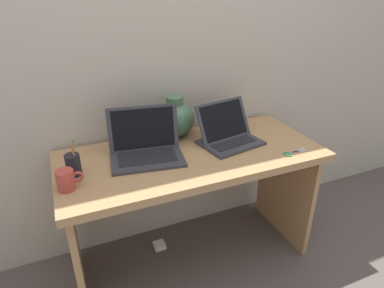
# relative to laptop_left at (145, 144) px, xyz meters

# --- Properties ---
(ground_plane) EXTENTS (6.00, 6.00, 0.00)m
(ground_plane) POSITION_rel_laptop_left_xyz_m (0.23, -0.06, -0.78)
(ground_plane) COLOR #564C47
(back_wall) EXTENTS (4.40, 0.04, 2.40)m
(back_wall) POSITION_rel_laptop_left_xyz_m (0.23, 0.28, 0.42)
(back_wall) COLOR #BCAD99
(back_wall) RESTS_ON ground
(desk) EXTENTS (1.35, 0.61, 0.71)m
(desk) POSITION_rel_laptop_left_xyz_m (0.23, -0.06, -0.22)
(desk) COLOR #AD7F51
(desk) RESTS_ON ground
(laptop_left) EXTENTS (0.39, 0.30, 0.24)m
(laptop_left) POSITION_rel_laptop_left_xyz_m (0.00, 0.00, 0.00)
(laptop_left) COLOR #333338
(laptop_left) RESTS_ON desk
(laptop_right) EXTENTS (0.35, 0.29, 0.21)m
(laptop_right) POSITION_rel_laptop_left_xyz_m (0.45, -0.02, -0.01)
(laptop_right) COLOR #333338
(laptop_right) RESTS_ON desk
(green_vase) EXTENTS (0.22, 0.22, 0.23)m
(green_vase) POSITION_rel_laptop_left_xyz_m (0.23, 0.18, 0.04)
(green_vase) COLOR #47704C
(green_vase) RESTS_ON desk
(coffee_mug) EXTENTS (0.11, 0.08, 0.09)m
(coffee_mug) POSITION_rel_laptop_left_xyz_m (-0.39, -0.16, -0.02)
(coffee_mug) COLOR #B23D33
(coffee_mug) RESTS_ON desk
(pen_cup) EXTENTS (0.07, 0.07, 0.18)m
(pen_cup) POSITION_rel_laptop_left_xyz_m (-0.35, -0.05, -0.01)
(pen_cup) COLOR black
(pen_cup) RESTS_ON desk
(scissors) EXTENTS (0.15, 0.06, 0.01)m
(scissors) POSITION_rel_laptop_left_xyz_m (0.69, -0.27, -0.06)
(scissors) COLOR #B7B7BC
(scissors) RESTS_ON desk
(power_brick) EXTENTS (0.07, 0.07, 0.03)m
(power_brick) POSITION_rel_laptop_left_xyz_m (0.07, 0.09, -0.76)
(power_brick) COLOR white
(power_brick) RESTS_ON ground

